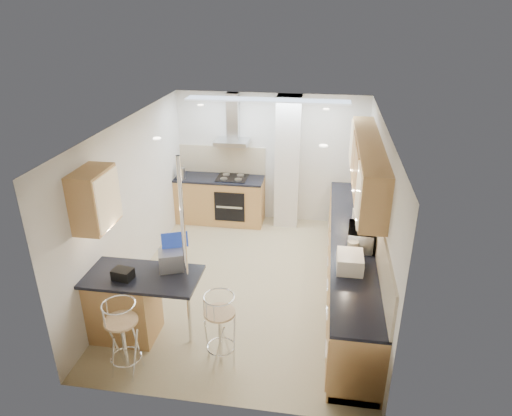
% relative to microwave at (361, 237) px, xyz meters
% --- Properties ---
extents(ground, '(4.80, 4.80, 0.00)m').
position_rel_microwave_xyz_m(ground, '(-1.58, 0.26, -1.06)').
color(ground, tan).
rests_on(ground, ground).
extents(room_shell, '(3.64, 4.84, 2.51)m').
position_rel_microwave_xyz_m(room_shell, '(-1.26, 0.64, 0.48)').
color(room_shell, silver).
rests_on(room_shell, ground).
extents(right_counter, '(0.63, 4.40, 0.92)m').
position_rel_microwave_xyz_m(right_counter, '(-0.08, 0.26, -0.60)').
color(right_counter, tan).
rests_on(right_counter, ground).
extents(back_counter, '(1.70, 0.63, 0.92)m').
position_rel_microwave_xyz_m(back_counter, '(-2.53, 2.36, -0.60)').
color(back_counter, tan).
rests_on(back_counter, ground).
extents(peninsula, '(1.47, 0.72, 0.94)m').
position_rel_microwave_xyz_m(peninsula, '(-2.71, -1.19, -0.59)').
color(peninsula, tan).
rests_on(peninsula, ground).
extents(microwave, '(0.38, 0.54, 0.29)m').
position_rel_microwave_xyz_m(microwave, '(0.00, 0.00, 0.00)').
color(microwave, silver).
rests_on(microwave, right_counter).
extents(laptop, '(0.42, 0.37, 0.24)m').
position_rel_microwave_xyz_m(laptop, '(-2.35, -0.97, -0.00)').
color(laptop, '#95969C').
rests_on(laptop, peninsula).
extents(bag, '(0.26, 0.21, 0.13)m').
position_rel_microwave_xyz_m(bag, '(-2.88, -1.29, -0.06)').
color(bag, black).
rests_on(bag, peninsula).
extents(bar_stool_near, '(0.50, 0.50, 0.98)m').
position_rel_microwave_xyz_m(bar_stool_near, '(-2.70, -1.82, -0.57)').
color(bar_stool_near, tan).
rests_on(bar_stool_near, ground).
extents(bar_stool_end, '(0.55, 0.55, 0.95)m').
position_rel_microwave_xyz_m(bar_stool_end, '(-1.65, -1.47, -0.59)').
color(bar_stool_end, tan).
rests_on(bar_stool_end, ground).
extents(jar_a, '(0.14, 0.14, 0.17)m').
position_rel_microwave_xyz_m(jar_a, '(0.02, 0.58, -0.06)').
color(jar_a, white).
rests_on(jar_a, right_counter).
extents(jar_b, '(0.13, 0.13, 0.16)m').
position_rel_microwave_xyz_m(jar_b, '(-0.02, 0.91, -0.06)').
color(jar_b, white).
rests_on(jar_b, right_counter).
extents(jar_c, '(0.18, 0.18, 0.22)m').
position_rel_microwave_xyz_m(jar_c, '(-0.12, -0.28, -0.03)').
color(jar_c, '#ACA28A').
rests_on(jar_c, right_counter).
extents(jar_d, '(0.13, 0.13, 0.14)m').
position_rel_microwave_xyz_m(jar_d, '(-0.05, -0.76, -0.07)').
color(jar_d, silver).
rests_on(jar_d, right_counter).
extents(bread_bin, '(0.32, 0.41, 0.21)m').
position_rel_microwave_xyz_m(bread_bin, '(-0.17, -0.62, -0.04)').
color(bread_bin, white).
rests_on(bread_bin, right_counter).
extents(kettle, '(0.16, 0.16, 0.23)m').
position_rel_microwave_xyz_m(kettle, '(-3.23, 2.17, -0.03)').
color(kettle, '#B4B7B9').
rests_on(kettle, back_counter).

